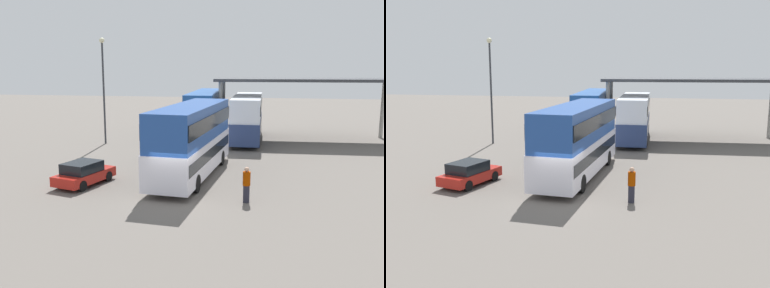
% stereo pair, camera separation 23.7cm
% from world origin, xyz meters
% --- Properties ---
extents(ground_plane, '(140.00, 140.00, 0.00)m').
position_xyz_m(ground_plane, '(0.00, 0.00, 0.00)').
color(ground_plane, '#645E57').
extents(double_decker_main, '(3.57, 10.95, 4.38)m').
position_xyz_m(double_decker_main, '(-0.04, 4.75, 2.39)').
color(double_decker_main, silver).
rests_on(double_decker_main, ground_plane).
extents(parked_hatchback, '(2.65, 4.02, 1.35)m').
position_xyz_m(parked_hatchback, '(-5.77, 1.73, 0.67)').
color(parked_hatchback, '#B11D15').
rests_on(parked_hatchback, ground_plane).
extents(double_decker_near_canopy, '(2.63, 11.54, 4.29)m').
position_xyz_m(double_decker_near_canopy, '(-1.30, 19.53, 2.35)').
color(double_decker_near_canopy, silver).
rests_on(double_decker_near_canopy, ground_plane).
extents(double_decker_mid_row, '(2.53, 10.59, 4.04)m').
position_xyz_m(double_decker_mid_row, '(2.68, 18.07, 2.22)').
color(double_decker_mid_row, navy).
rests_on(double_decker_mid_row, ground_plane).
extents(depot_canopy, '(16.23, 6.02, 5.56)m').
position_xyz_m(depot_canopy, '(7.70, 19.18, 5.12)').
color(depot_canopy, '#33353A').
rests_on(depot_canopy, ground_plane).
extents(lamppost_tall, '(0.44, 0.44, 8.99)m').
position_xyz_m(lamppost_tall, '(-9.36, 14.27, 5.55)').
color(lamppost_tall, '#33353A').
rests_on(lamppost_tall, ground_plane).
extents(pedestrian_waiting, '(0.38, 0.38, 1.81)m').
position_xyz_m(pedestrian_waiting, '(3.50, 0.13, 0.91)').
color(pedestrian_waiting, '#262633').
rests_on(pedestrian_waiting, ground_plane).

